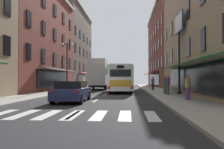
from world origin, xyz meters
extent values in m
cube|color=#28282B|center=(0.00, 0.00, -0.05)|extent=(34.80, 80.00, 0.10)
cube|color=#DBCC4C|center=(0.00, -10.00, 0.00)|extent=(0.14, 2.40, 0.01)
cube|color=#DBCC4C|center=(0.00, -3.50, 0.00)|extent=(0.14, 2.40, 0.01)
cube|color=#DBCC4C|center=(0.00, 3.00, 0.00)|extent=(0.14, 2.40, 0.01)
cube|color=#DBCC4C|center=(0.00, 9.50, 0.00)|extent=(0.14, 2.40, 0.01)
cube|color=#DBCC4C|center=(0.00, 16.00, 0.00)|extent=(0.14, 2.40, 0.01)
cube|color=#DBCC4C|center=(0.00, 22.50, 0.00)|extent=(0.14, 2.40, 0.01)
cube|color=#DBCC4C|center=(0.00, 29.00, 0.00)|extent=(0.14, 2.40, 0.01)
cube|color=#DBCC4C|center=(0.00, 35.50, 0.00)|extent=(0.14, 2.40, 0.01)
cube|color=silver|center=(-2.20, -10.00, 0.00)|extent=(0.50, 2.80, 0.01)
cube|color=silver|center=(-1.10, -10.00, 0.00)|extent=(0.50, 2.80, 0.01)
cube|color=silver|center=(0.00, -10.00, 0.00)|extent=(0.50, 2.80, 0.01)
cube|color=silver|center=(1.10, -10.00, 0.00)|extent=(0.50, 2.80, 0.01)
cube|color=silver|center=(2.20, -10.00, 0.00)|extent=(0.50, 2.80, 0.01)
cube|color=silver|center=(3.30, -10.00, 0.00)|extent=(0.50, 2.80, 0.01)
cube|color=#A39E93|center=(-5.90, 0.00, 0.07)|extent=(3.00, 80.00, 0.14)
cube|color=#A39E93|center=(5.90, 0.00, 0.07)|extent=(3.00, 80.00, 0.14)
cube|color=black|center=(-7.36, -2.00, 4.20)|extent=(0.10, 1.00, 1.60)
cube|color=black|center=(-7.36, -2.00, 7.40)|extent=(0.10, 1.00, 1.60)
cube|color=brown|center=(-11.40, 10.00, 6.96)|extent=(8.00, 19.90, 13.92)
cube|color=black|center=(-7.36, 10.00, 1.55)|extent=(0.10, 12.00, 2.10)
cube|color=black|center=(-6.65, 10.00, 2.75)|extent=(1.38, 11.20, 0.44)
cube|color=black|center=(-7.36, 2.00, 4.20)|extent=(0.10, 1.00, 1.60)
cube|color=black|center=(-7.36, 6.00, 4.20)|extent=(0.10, 1.00, 1.60)
cube|color=black|center=(-7.36, 10.00, 4.20)|extent=(0.10, 1.00, 1.60)
cube|color=black|center=(-7.36, 14.00, 4.20)|extent=(0.10, 1.00, 1.60)
cube|color=black|center=(-7.36, 18.00, 4.20)|extent=(0.10, 1.00, 1.60)
cube|color=black|center=(-7.36, 2.00, 7.40)|extent=(0.10, 1.00, 1.60)
cube|color=black|center=(-7.36, 6.00, 7.40)|extent=(0.10, 1.00, 1.60)
cube|color=black|center=(-7.36, 10.00, 7.40)|extent=(0.10, 1.00, 1.60)
cube|color=black|center=(-7.36, 14.00, 7.40)|extent=(0.10, 1.00, 1.60)
cube|color=black|center=(-7.36, 18.00, 7.40)|extent=(0.10, 1.00, 1.60)
cube|color=black|center=(-7.36, 6.00, 10.60)|extent=(0.10, 1.00, 1.60)
cube|color=black|center=(-7.36, 10.00, 10.60)|extent=(0.10, 1.00, 1.60)
cube|color=black|center=(-7.36, 14.00, 10.60)|extent=(0.10, 1.00, 1.60)
cube|color=black|center=(-7.36, 18.00, 10.60)|extent=(0.10, 1.00, 1.60)
cube|color=brown|center=(-11.40, 30.00, 8.36)|extent=(8.00, 19.90, 16.72)
cube|color=#B2AD9E|center=(-7.30, 30.00, 16.37)|extent=(0.44, 19.40, 0.40)
cube|color=black|center=(-7.36, 30.00, 1.55)|extent=(0.10, 12.00, 2.10)
cube|color=maroon|center=(-6.65, 30.00, 2.75)|extent=(1.38, 11.20, 0.44)
cube|color=black|center=(-7.36, 22.00, 4.20)|extent=(0.10, 1.00, 1.60)
cube|color=black|center=(-7.36, 26.00, 4.20)|extent=(0.10, 1.00, 1.60)
cube|color=black|center=(-7.36, 30.00, 4.20)|extent=(0.10, 1.00, 1.60)
cube|color=black|center=(-7.36, 34.00, 4.20)|extent=(0.10, 1.00, 1.60)
cube|color=black|center=(-7.36, 38.00, 4.20)|extent=(0.10, 1.00, 1.60)
cube|color=black|center=(-7.36, 22.00, 7.40)|extent=(0.10, 1.00, 1.60)
cube|color=black|center=(-7.36, 26.00, 7.40)|extent=(0.10, 1.00, 1.60)
cube|color=black|center=(-7.36, 30.00, 7.40)|extent=(0.10, 1.00, 1.60)
cube|color=black|center=(-7.36, 34.00, 7.40)|extent=(0.10, 1.00, 1.60)
cube|color=black|center=(-7.36, 38.00, 7.40)|extent=(0.10, 1.00, 1.60)
cube|color=black|center=(-7.36, 22.00, 10.60)|extent=(0.10, 1.00, 1.60)
cube|color=black|center=(-7.36, 26.00, 10.60)|extent=(0.10, 1.00, 1.60)
cube|color=black|center=(-7.36, 30.00, 10.60)|extent=(0.10, 1.00, 1.60)
cube|color=black|center=(-7.36, 34.00, 10.60)|extent=(0.10, 1.00, 1.60)
cube|color=black|center=(-7.36, 38.00, 10.60)|extent=(0.10, 1.00, 1.60)
cube|color=black|center=(7.36, 0.00, 1.55)|extent=(0.10, 16.00, 2.10)
cube|color=#1E6638|center=(6.65, 0.00, 2.75)|extent=(1.38, 14.93, 0.44)
cube|color=black|center=(7.36, -3.81, 4.20)|extent=(0.10, 1.00, 1.60)
cube|color=black|center=(7.36, 0.00, 4.20)|extent=(0.10, 1.00, 1.60)
cube|color=black|center=(7.36, 3.81, 4.20)|extent=(0.10, 1.00, 1.60)
cube|color=black|center=(7.36, 7.62, 4.20)|extent=(0.10, 1.00, 1.60)
cube|color=black|center=(7.36, 11.43, 4.20)|extent=(0.10, 1.00, 1.60)
cube|color=black|center=(7.36, 0.00, 7.40)|extent=(0.10, 1.00, 1.60)
cube|color=black|center=(7.36, 3.81, 7.40)|extent=(0.10, 1.00, 1.60)
cube|color=black|center=(7.36, 7.62, 7.40)|extent=(0.10, 1.00, 1.60)
cube|color=black|center=(7.36, 11.43, 7.40)|extent=(0.10, 1.00, 1.60)
cube|color=brown|center=(11.40, 26.67, 7.73)|extent=(8.00, 26.57, 15.45)
cube|color=#B2AD9E|center=(7.30, 26.67, 15.10)|extent=(0.44, 26.07, 0.40)
cube|color=black|center=(7.36, 26.67, 1.55)|extent=(0.10, 16.00, 2.10)
cube|color=maroon|center=(6.65, 26.67, 2.75)|extent=(1.38, 14.93, 0.44)
cube|color=black|center=(7.36, 15.24, 4.20)|extent=(0.10, 1.00, 1.60)
cube|color=black|center=(7.36, 19.05, 4.20)|extent=(0.10, 1.00, 1.60)
cube|color=black|center=(7.36, 22.86, 4.20)|extent=(0.10, 1.00, 1.60)
cube|color=black|center=(7.36, 26.67, 4.20)|extent=(0.10, 1.00, 1.60)
cube|color=black|center=(7.36, 30.48, 4.20)|extent=(0.10, 1.00, 1.60)
cube|color=black|center=(7.36, 34.29, 4.20)|extent=(0.10, 1.00, 1.60)
cube|color=black|center=(7.36, 38.10, 4.20)|extent=(0.10, 1.00, 1.60)
cube|color=black|center=(7.36, 15.24, 7.40)|extent=(0.10, 1.00, 1.60)
cube|color=black|center=(7.36, 19.05, 7.40)|extent=(0.10, 1.00, 1.60)
cube|color=black|center=(7.36, 22.86, 7.40)|extent=(0.10, 1.00, 1.60)
cube|color=black|center=(7.36, 26.67, 7.40)|extent=(0.10, 1.00, 1.60)
cube|color=black|center=(7.36, 30.48, 7.40)|extent=(0.10, 1.00, 1.60)
cube|color=black|center=(7.36, 34.29, 7.40)|extent=(0.10, 1.00, 1.60)
cube|color=black|center=(7.36, 38.10, 7.40)|extent=(0.10, 1.00, 1.60)
cube|color=black|center=(7.36, 15.24, 10.60)|extent=(0.10, 1.00, 1.60)
cube|color=black|center=(7.36, 19.05, 10.60)|extent=(0.10, 1.00, 1.60)
cube|color=black|center=(7.36, 22.86, 10.60)|extent=(0.10, 1.00, 1.60)
cube|color=black|center=(7.36, 26.67, 10.60)|extent=(0.10, 1.00, 1.60)
cube|color=black|center=(7.36, 30.48, 10.60)|extent=(0.10, 1.00, 1.60)
cube|color=black|center=(7.36, 34.29, 10.60)|extent=(0.10, 1.00, 1.60)
cube|color=black|center=(7.36, 38.10, 10.60)|extent=(0.10, 1.00, 1.60)
cylinder|color=black|center=(7.05, 2.10, 3.05)|extent=(0.18, 0.18, 5.83)
cylinder|color=black|center=(7.05, 2.10, 0.26)|extent=(0.40, 0.40, 0.24)
cube|color=navy|center=(7.05, 2.10, 6.78)|extent=(0.10, 2.98, 1.78)
cube|color=white|center=(6.99, 2.10, 6.78)|extent=(0.04, 2.82, 1.62)
cube|color=white|center=(7.11, 2.10, 6.78)|extent=(0.04, 2.82, 1.62)
cube|color=white|center=(1.42, 8.18, 1.64)|extent=(2.83, 11.35, 2.58)
cube|color=silver|center=(1.42, 8.18, 2.99)|extent=(2.60, 10.14, 0.16)
cube|color=black|center=(1.41, 8.48, 1.82)|extent=(2.81, 8.95, 0.96)
cube|color=#19723F|center=(1.42, 8.18, 0.60)|extent=(2.85, 10.95, 0.36)
cube|color=black|center=(1.28, 13.78, 1.82)|extent=(2.25, 0.18, 1.10)
cube|color=black|center=(1.56, 2.57, 2.11)|extent=(2.05, 0.17, 0.70)
cube|color=gold|center=(1.56, 2.56, 1.11)|extent=(2.15, 0.15, 0.64)
cube|color=black|center=(1.56, 2.56, 2.71)|extent=(0.70, 0.12, 0.28)
cube|color=red|center=(0.47, 2.53, 0.70)|extent=(0.20, 0.08, 0.28)
cube|color=red|center=(2.65, 2.58, 0.70)|extent=(0.20, 0.08, 0.28)
cylinder|color=black|center=(0.16, 11.79, 0.50)|extent=(0.32, 1.01, 1.00)
cylinder|color=black|center=(2.50, 11.85, 0.50)|extent=(0.32, 1.01, 1.00)
cylinder|color=black|center=(0.32, 5.00, 0.50)|extent=(0.32, 1.01, 1.00)
cylinder|color=black|center=(2.67, 5.06, 0.50)|extent=(0.32, 1.01, 1.00)
cube|color=white|center=(-2.07, 16.33, 1.55)|extent=(2.36, 2.53, 2.40)
cube|color=black|center=(-2.10, 17.53, 2.40)|extent=(2.00, 0.15, 0.80)
cube|color=silver|center=(-1.98, 12.62, 2.48)|extent=(2.52, 5.00, 3.57)
cube|color=#196633|center=(-0.76, 12.65, 2.66)|extent=(0.13, 2.97, 0.90)
cube|color=black|center=(-2.01, 13.86, 0.55)|extent=(2.07, 7.07, 0.24)
cylinder|color=black|center=(-3.17, 16.11, 0.45)|extent=(0.30, 0.91, 0.90)
cylinder|color=black|center=(-0.97, 16.16, 0.45)|extent=(0.30, 0.91, 0.90)
cylinder|color=black|center=(-3.07, 11.86, 0.45)|extent=(0.30, 0.91, 0.90)
cylinder|color=black|center=(-0.87, 11.91, 0.45)|extent=(0.30, 0.91, 0.90)
cube|color=navy|center=(-1.44, -4.40, 0.58)|extent=(1.96, 4.67, 0.68)
cube|color=black|center=(-1.43, -4.59, 1.14)|extent=(1.75, 2.54, 0.50)
cube|color=red|center=(-2.13, -6.71, 0.82)|extent=(0.20, 0.06, 0.14)
cube|color=red|center=(-0.64, -6.67, 0.82)|extent=(0.20, 0.06, 0.14)
cylinder|color=black|center=(-2.35, -2.81, 0.32)|extent=(0.24, 0.65, 0.64)
cylinder|color=black|center=(-0.60, -2.77, 0.32)|extent=(0.24, 0.65, 0.64)
cylinder|color=black|center=(-2.27, -6.03, 0.32)|extent=(0.24, 0.65, 0.64)
cylinder|color=black|center=(-0.52, -5.99, 0.32)|extent=(0.24, 0.65, 0.64)
cube|color=#144723|center=(-1.95, 24.68, 0.61)|extent=(1.96, 4.41, 0.74)
cube|color=black|center=(-1.94, 24.50, 1.20)|extent=(1.75, 2.40, 0.49)
cube|color=red|center=(-2.64, 22.50, 0.88)|extent=(0.20, 0.06, 0.14)
cube|color=red|center=(-1.15, 22.54, 0.88)|extent=(0.20, 0.06, 0.14)
cylinder|color=black|center=(-2.86, 26.14, 0.32)|extent=(0.24, 0.65, 0.64)
cylinder|color=black|center=(-1.11, 26.18, 0.32)|extent=(0.24, 0.65, 0.64)
cylinder|color=black|center=(-2.78, 23.17, 0.32)|extent=(0.24, 0.65, 0.64)
cylinder|color=black|center=(-1.04, 23.22, 0.32)|extent=(0.24, 0.65, 0.64)
cylinder|color=black|center=(-1.63, 1.15, 0.31)|extent=(0.11, 0.62, 0.62)
cylinder|color=black|center=(-1.61, -0.30, 0.31)|extent=(0.13, 0.62, 0.62)
cylinder|color=#B2B2B7|center=(-1.63, 1.03, 0.61)|extent=(0.08, 0.33, 0.68)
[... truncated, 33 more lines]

